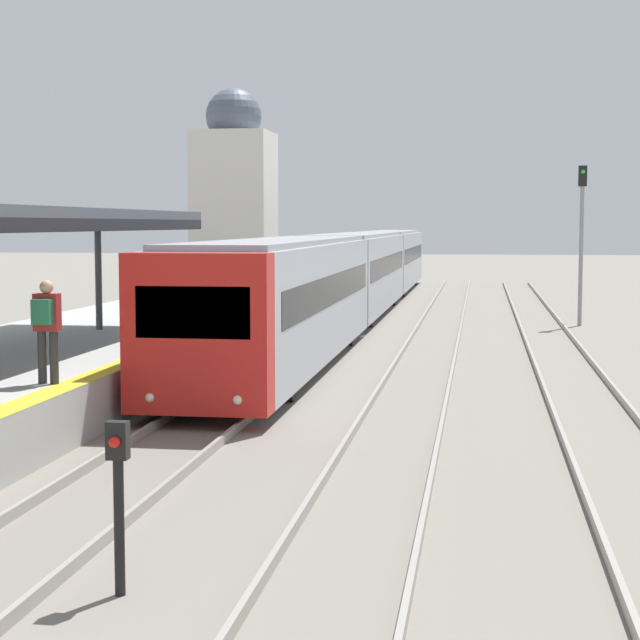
{
  "coord_description": "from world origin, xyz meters",
  "views": [
    {
      "loc": [
        4.74,
        -3.62,
        3.5
      ],
      "look_at": [
        1.7,
        16.6,
        1.66
      ],
      "focal_mm": 60.0,
      "sensor_mm": 36.0,
      "label": 1
    }
  ],
  "objects_px": {
    "signal_mast_far": "(582,227)",
    "signal_post_near": "(118,487)",
    "train_near": "(355,270)",
    "person_on_platform": "(46,323)"
  },
  "relations": [
    {
      "from": "signal_mast_far",
      "to": "signal_post_near",
      "type": "bearing_deg",
      "value": -103.47
    },
    {
      "from": "signal_mast_far",
      "to": "train_near",
      "type": "bearing_deg",
      "value": 158.96
    },
    {
      "from": "person_on_platform",
      "to": "train_near",
      "type": "height_order",
      "value": "train_near"
    },
    {
      "from": "person_on_platform",
      "to": "signal_mast_far",
      "type": "bearing_deg",
      "value": 64.55
    },
    {
      "from": "signal_mast_far",
      "to": "person_on_platform",
      "type": "bearing_deg",
      "value": -115.45
    },
    {
      "from": "signal_post_near",
      "to": "train_near",
      "type": "bearing_deg",
      "value": 92.59
    },
    {
      "from": "person_on_platform",
      "to": "train_near",
      "type": "bearing_deg",
      "value": 85.19
    },
    {
      "from": "signal_post_near",
      "to": "signal_mast_far",
      "type": "height_order",
      "value": "signal_mast_far"
    },
    {
      "from": "signal_post_near",
      "to": "signal_mast_far",
      "type": "distance_m",
      "value": 28.97
    },
    {
      "from": "person_on_platform",
      "to": "signal_mast_far",
      "type": "relative_size",
      "value": 0.3
    }
  ]
}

